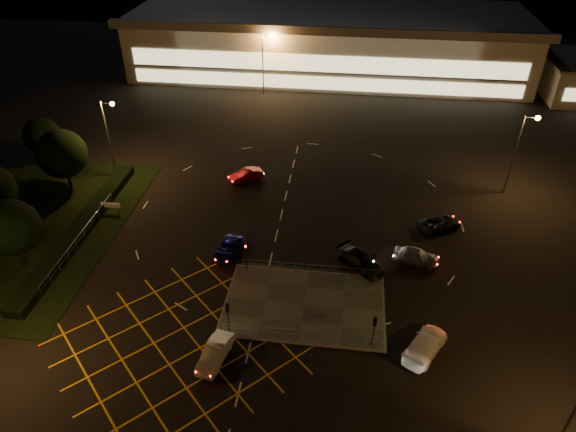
# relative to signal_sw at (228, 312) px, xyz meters

# --- Properties ---
(ground) EXTENTS (180.00, 180.00, 0.00)m
(ground) POSITION_rel_signal_sw_xyz_m (4.00, 5.99, -2.37)
(ground) COLOR black
(ground) RESTS_ON ground
(pedestrian_island) EXTENTS (14.00, 9.00, 0.12)m
(pedestrian_island) POSITION_rel_signal_sw_xyz_m (6.00, 3.99, -2.31)
(pedestrian_island) COLOR #4C4944
(pedestrian_island) RESTS_ON ground
(grass_verge) EXTENTS (18.00, 30.00, 0.08)m
(grass_verge) POSITION_rel_signal_sw_xyz_m (-24.00, 11.99, -2.33)
(grass_verge) COLOR black
(grass_verge) RESTS_ON ground
(hedge) EXTENTS (2.00, 26.00, 1.00)m
(hedge) POSITION_rel_signal_sw_xyz_m (-19.00, 11.99, -1.87)
(hedge) COLOR black
(hedge) RESTS_ON ground
(supermarket) EXTENTS (72.00, 26.50, 10.50)m
(supermarket) POSITION_rel_signal_sw_xyz_m (4.00, 67.95, 2.95)
(supermarket) COLOR beige
(supermarket) RESTS_ON ground
(streetlight_nw) EXTENTS (1.78, 0.56, 10.03)m
(streetlight_nw) POSITION_rel_signal_sw_xyz_m (-19.56, 23.99, 4.20)
(streetlight_nw) COLOR slate
(streetlight_nw) RESTS_ON ground
(streetlight_ne) EXTENTS (1.78, 0.56, 10.03)m
(streetlight_ne) POSITION_rel_signal_sw_xyz_m (28.44, 25.99, 4.20)
(streetlight_ne) COLOR slate
(streetlight_ne) RESTS_ON ground
(streetlight_far_left) EXTENTS (1.78, 0.56, 10.03)m
(streetlight_far_left) POSITION_rel_signal_sw_xyz_m (-5.56, 53.99, 4.20)
(streetlight_far_left) COLOR slate
(streetlight_far_left) RESTS_ON ground
(streetlight_far_right) EXTENTS (1.78, 0.56, 10.03)m
(streetlight_far_right) POSITION_rel_signal_sw_xyz_m (34.44, 55.99, 4.20)
(streetlight_far_right) COLOR slate
(streetlight_far_right) RESTS_ON ground
(signal_sw) EXTENTS (0.28, 0.30, 3.15)m
(signal_sw) POSITION_rel_signal_sw_xyz_m (0.00, 0.00, 0.00)
(signal_sw) COLOR black
(signal_sw) RESTS_ON pedestrian_island
(signal_se) EXTENTS (0.28, 0.30, 3.15)m
(signal_se) POSITION_rel_signal_sw_xyz_m (12.00, 0.00, 0.00)
(signal_se) COLOR black
(signal_se) RESTS_ON pedestrian_island
(signal_nw) EXTENTS (0.28, 0.30, 3.15)m
(signal_nw) POSITION_rel_signal_sw_xyz_m (0.00, 7.99, 0.00)
(signal_nw) COLOR black
(signal_nw) RESTS_ON pedestrian_island
(signal_ne) EXTENTS (0.28, 0.30, 3.15)m
(signal_ne) POSITION_rel_signal_sw_xyz_m (12.00, 7.99, 0.00)
(signal_ne) COLOR black
(signal_ne) RESTS_ON pedestrian_island
(tree_c) EXTENTS (5.76, 5.76, 7.84)m
(tree_c) POSITION_rel_signal_sw_xyz_m (-24.00, 19.99, 2.59)
(tree_c) COLOR black
(tree_c) RESTS_ON ground
(tree_d) EXTENTS (4.68, 4.68, 6.37)m
(tree_d) POSITION_rel_signal_sw_xyz_m (-30.00, 25.99, 1.65)
(tree_d) COLOR black
(tree_d) RESTS_ON ground
(tree_e) EXTENTS (5.40, 5.40, 7.35)m
(tree_e) POSITION_rel_signal_sw_xyz_m (-22.00, 5.99, 2.28)
(tree_e) COLOR black
(tree_e) RESTS_ON ground
(car_queue_white) EXTENTS (2.39, 4.67, 1.47)m
(car_queue_white) POSITION_rel_signal_sw_xyz_m (-0.48, -3.01, -1.63)
(car_queue_white) COLOR silver
(car_queue_white) RESTS_ON ground
(car_left_blue) EXTENTS (2.57, 4.61, 1.22)m
(car_left_blue) POSITION_rel_signal_sw_xyz_m (-2.39, 10.41, -1.76)
(car_left_blue) COLOR #0F0D53
(car_left_blue) RESTS_ON ground
(car_far_dkgrey) EXTENTS (5.36, 5.17, 1.54)m
(car_far_dkgrey) POSITION_rel_signal_sw_xyz_m (10.96, 9.96, -1.60)
(car_far_dkgrey) COLOR black
(car_far_dkgrey) RESTS_ON ground
(car_right_silver) EXTENTS (4.76, 2.72, 1.52)m
(car_right_silver) POSITION_rel_signal_sw_xyz_m (16.40, 11.42, -1.61)
(car_right_silver) COLOR #9D9FA4
(car_right_silver) RESTS_ON ground
(car_circ_red) EXTENTS (4.39, 3.73, 1.42)m
(car_circ_red) POSITION_rel_signal_sw_xyz_m (-3.42, 25.03, -1.66)
(car_circ_red) COLOR maroon
(car_circ_red) RESTS_ON ground
(car_east_grey) EXTENTS (5.29, 4.23, 1.34)m
(car_east_grey) POSITION_rel_signal_sw_xyz_m (19.44, 17.49, -1.70)
(car_east_grey) COLOR black
(car_east_grey) RESTS_ON ground
(car_approach_white) EXTENTS (4.55, 5.68, 1.54)m
(car_approach_white) POSITION_rel_signal_sw_xyz_m (16.22, -0.11, -1.60)
(car_approach_white) COLOR white
(car_approach_white) RESTS_ON ground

